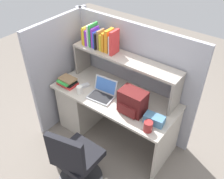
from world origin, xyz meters
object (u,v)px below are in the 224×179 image
at_px(snack_canister, 148,126).
at_px(office_chair, 76,163).
at_px(paper_cup, 80,90).
at_px(tissue_box, 154,119).
at_px(backpack, 132,102).
at_px(computer_mouse, 85,85).
at_px(laptop, 103,93).

height_order(snack_canister, office_chair, office_chair).
height_order(paper_cup, office_chair, office_chair).
xyz_separation_m(tissue_box, office_chair, (-0.51, -0.73, -0.39)).
bearing_deg(backpack, computer_mouse, 177.70).
xyz_separation_m(laptop, paper_cup, (-0.27, -0.13, -0.00)).
distance_m(tissue_box, office_chair, 0.97).
distance_m(computer_mouse, snack_canister, 1.06).
bearing_deg(office_chair, paper_cup, -65.93).
xyz_separation_m(paper_cup, tissue_box, (1.00, 0.10, -0.00)).
bearing_deg(backpack, laptop, 178.19).
bearing_deg(backpack, paper_cup, -170.99).
height_order(laptop, backpack, backpack).
relative_size(computer_mouse, tissue_box, 0.47).
xyz_separation_m(backpack, tissue_box, (0.30, -0.01, -0.09)).
xyz_separation_m(paper_cup, office_chair, (0.49, -0.63, -0.39)).
bearing_deg(office_chair, computer_mouse, -69.24).
relative_size(computer_mouse, snack_canister, 0.87).
height_order(tissue_box, office_chair, office_chair).
bearing_deg(tissue_box, computer_mouse, 171.82).
height_order(computer_mouse, tissue_box, tissue_box).
distance_m(paper_cup, tissue_box, 1.01).
height_order(paper_cup, snack_canister, snack_canister).
relative_size(laptop, computer_mouse, 3.22).
distance_m(laptop, paper_cup, 0.30).
xyz_separation_m(laptop, computer_mouse, (-0.31, 0.02, -0.03)).
xyz_separation_m(backpack, snack_canister, (0.30, -0.15, -0.08)).
distance_m(laptop, computer_mouse, 0.31).
bearing_deg(backpack, tissue_box, -2.45).
distance_m(backpack, paper_cup, 0.72).
height_order(laptop, tissue_box, laptop).
xyz_separation_m(paper_cup, snack_canister, (1.01, -0.04, 0.01)).
height_order(computer_mouse, office_chair, office_chair).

